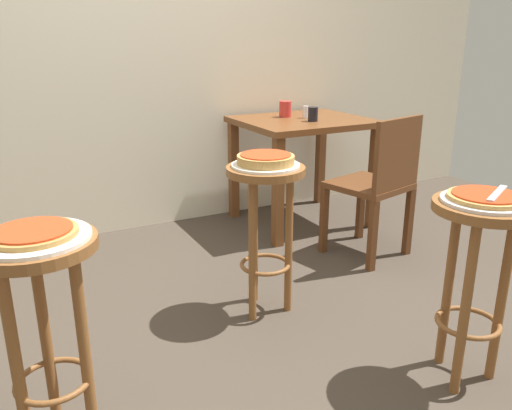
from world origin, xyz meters
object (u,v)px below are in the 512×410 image
object	(u,v)px
dining_table	(303,137)
cup_far_edge	(285,109)
stool_middle	(42,301)
stool_leftside	(265,208)
pizza_middle	(32,232)
cup_near_edge	(313,114)
serving_plate_foreground	(485,201)
serving_plate_leftside	(266,165)
stool_foreground	(478,254)
serving_plate_middle	(33,238)
pizza_foreground	(486,197)
wooden_chair	(378,182)
pizza_server_knife	(497,193)
condiment_shaker	(306,112)
pizza_leftside	(266,159)

from	to	relation	value
dining_table	cup_far_edge	bearing A→B (deg)	117.08
stool_middle	stool_leftside	xyz separation A→B (m)	(1.01, 0.46, 0.00)
pizza_middle	cup_near_edge	xyz separation A→B (m)	(1.84, 1.34, 0.05)
serving_plate_foreground	cup_near_edge	distance (m)	1.75
stool_leftside	serving_plate_leftside	bearing A→B (deg)	90.00
stool_foreground	serving_plate_middle	bearing A→B (deg)	165.95
pizza_foreground	stool_middle	xyz separation A→B (m)	(-1.44, 0.36, -0.22)
serving_plate_middle	wooden_chair	distance (m)	2.05
dining_table	pizza_server_knife	distance (m)	1.89
pizza_foreground	wooden_chair	size ratio (longest dim) A/B	0.31
serving_plate_foreground	cup_near_edge	bearing A→B (deg)	76.67
stool_leftside	pizza_server_knife	xyz separation A→B (m)	(0.46, -0.84, 0.23)
serving_plate_middle	stool_middle	bearing A→B (deg)	26.57
stool_middle	serving_plate_leftside	distance (m)	1.13
stool_foreground	condiment_shaker	world-z (taller)	condiment_shaker
dining_table	stool_foreground	bearing A→B (deg)	-102.61
stool_middle	serving_plate_middle	world-z (taller)	serving_plate_middle
pizza_foreground	pizza_server_knife	size ratio (longest dim) A/B	1.19
stool_middle	condiment_shaker	bearing A→B (deg)	38.26
stool_foreground	serving_plate_foreground	world-z (taller)	serving_plate_foreground
condiment_shaker	serving_plate_foreground	bearing A→B (deg)	-103.42
stool_foreground	stool_leftside	distance (m)	0.93
stool_leftside	serving_plate_foreground	bearing A→B (deg)	-62.33
dining_table	cup_far_edge	world-z (taller)	cup_far_edge
cup_far_edge	condiment_shaker	distance (m)	0.15
serving_plate_middle	wooden_chair	bearing A→B (deg)	20.86
dining_table	pizza_server_knife	bearing A→B (deg)	-101.58
serving_plate_foreground	cup_near_edge	world-z (taller)	cup_near_edge
stool_leftside	dining_table	size ratio (longest dim) A/B	0.84
serving_plate_foreground	pizza_leftside	xyz separation A→B (m)	(-0.43, 0.82, 0.03)
serving_plate_foreground	pizza_server_knife	bearing A→B (deg)	-33.69
serving_plate_leftside	cup_near_edge	bearing A→B (deg)	46.52
serving_plate_middle	serving_plate_foreground	bearing A→B (deg)	-14.05
condiment_shaker	pizza_server_knife	distance (m)	1.91
stool_middle	pizza_server_knife	world-z (taller)	pizza_server_knife
pizza_foreground	dining_table	bearing A→B (deg)	77.39
serving_plate_leftside	pizza_server_knife	distance (m)	0.96
cup_near_edge	wooden_chair	xyz separation A→B (m)	(0.06, -0.61, -0.32)
serving_plate_foreground	pizza_server_knife	xyz separation A→B (m)	(0.03, -0.02, 0.03)
serving_plate_middle	stool_leftside	xyz separation A→B (m)	(1.01, 0.46, -0.20)
cup_far_edge	pizza_server_knife	distance (m)	2.00
serving_plate_foreground	wooden_chair	bearing A→B (deg)	66.90
cup_near_edge	cup_far_edge	bearing A→B (deg)	103.65
serving_plate_leftside	serving_plate_middle	bearing A→B (deg)	-155.54
pizza_foreground	condiment_shaker	size ratio (longest dim) A/B	3.21
serving_plate_foreground	pizza_foreground	distance (m)	0.02
pizza_leftside	pizza_server_knife	bearing A→B (deg)	-61.30
stool_leftside	wooden_chair	xyz separation A→B (m)	(0.89, 0.27, -0.05)
stool_leftside	pizza_server_knife	size ratio (longest dim) A/B	3.26
stool_middle	pizza_leftside	bearing A→B (deg)	24.46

